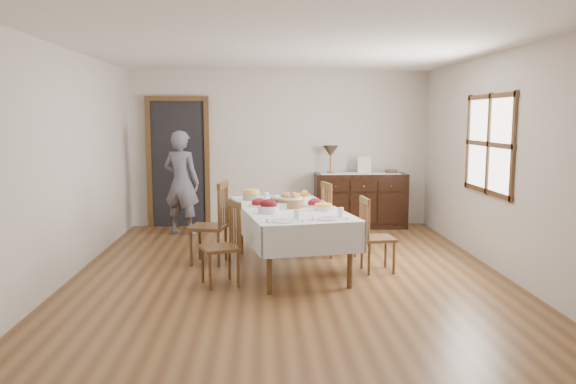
{
  "coord_description": "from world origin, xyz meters",
  "views": [
    {
      "loc": [
        -0.31,
        -6.47,
        1.82
      ],
      "look_at": [
        0.0,
        0.1,
        0.95
      ],
      "focal_mm": 35.0,
      "sensor_mm": 36.0,
      "label": 1
    }
  ],
  "objects_px": {
    "chair_right_far": "(336,219)",
    "person": "(181,179)",
    "dining_table": "(289,215)",
    "chair_left_near": "(224,243)",
    "table_lamp": "(330,152)",
    "sideboard": "(360,200)",
    "chair_right_near": "(374,234)",
    "chair_left_far": "(213,222)"
  },
  "relations": [
    {
      "from": "dining_table",
      "to": "sideboard",
      "type": "relative_size",
      "value": 1.57
    },
    {
      "from": "chair_left_near",
      "to": "chair_right_far",
      "type": "height_order",
      "value": "chair_right_far"
    },
    {
      "from": "chair_left_near",
      "to": "sideboard",
      "type": "relative_size",
      "value": 0.61
    },
    {
      "from": "dining_table",
      "to": "chair_left_near",
      "type": "xyz_separation_m",
      "value": [
        -0.74,
        -0.62,
        -0.2
      ]
    },
    {
      "from": "person",
      "to": "chair_right_near",
      "type": "bearing_deg",
      "value": 159.71
    },
    {
      "from": "chair_right_far",
      "to": "person",
      "type": "xyz_separation_m",
      "value": [
        -2.23,
        1.49,
        0.37
      ]
    },
    {
      "from": "chair_left_far",
      "to": "person",
      "type": "distance_m",
      "value": 1.98
    },
    {
      "from": "chair_right_far",
      "to": "dining_table",
      "type": "bearing_deg",
      "value": 122.86
    },
    {
      "from": "chair_left_far",
      "to": "chair_right_near",
      "type": "height_order",
      "value": "chair_left_far"
    },
    {
      "from": "person",
      "to": "dining_table",
      "type": "bearing_deg",
      "value": 148.16
    },
    {
      "from": "chair_right_near",
      "to": "sideboard",
      "type": "relative_size",
      "value": 0.59
    },
    {
      "from": "chair_left_near",
      "to": "person",
      "type": "relative_size",
      "value": 0.53
    },
    {
      "from": "dining_table",
      "to": "chair_left_near",
      "type": "bearing_deg",
      "value": -151.03
    },
    {
      "from": "chair_right_far",
      "to": "person",
      "type": "bearing_deg",
      "value": 44.73
    },
    {
      "from": "sideboard",
      "to": "chair_left_far",
      "type": "bearing_deg",
      "value": -135.09
    },
    {
      "from": "chair_left_near",
      "to": "table_lamp",
      "type": "height_order",
      "value": "table_lamp"
    },
    {
      "from": "chair_left_near",
      "to": "person",
      "type": "height_order",
      "value": "person"
    },
    {
      "from": "chair_left_far",
      "to": "sideboard",
      "type": "relative_size",
      "value": 0.69
    },
    {
      "from": "sideboard",
      "to": "chair_left_near",
      "type": "bearing_deg",
      "value": -122.99
    },
    {
      "from": "dining_table",
      "to": "person",
      "type": "bearing_deg",
      "value": 115.57
    },
    {
      "from": "sideboard",
      "to": "chair_right_near",
      "type": "bearing_deg",
      "value": -96.58
    },
    {
      "from": "dining_table",
      "to": "sideboard",
      "type": "height_order",
      "value": "sideboard"
    },
    {
      "from": "dining_table",
      "to": "chair_right_near",
      "type": "relative_size",
      "value": 2.64
    },
    {
      "from": "chair_left_near",
      "to": "chair_right_near",
      "type": "xyz_separation_m",
      "value": [
        1.74,
        0.44,
        -0.02
      ]
    },
    {
      "from": "chair_right_near",
      "to": "table_lamp",
      "type": "height_order",
      "value": "table_lamp"
    },
    {
      "from": "sideboard",
      "to": "dining_table",
      "type": "bearing_deg",
      "value": -117.32
    },
    {
      "from": "chair_left_far",
      "to": "table_lamp",
      "type": "bearing_deg",
      "value": 153.71
    },
    {
      "from": "chair_left_far",
      "to": "sideboard",
      "type": "distance_m",
      "value": 3.19
    },
    {
      "from": "dining_table",
      "to": "sideboard",
      "type": "xyz_separation_m",
      "value": [
        1.31,
        2.54,
        -0.21
      ]
    },
    {
      "from": "chair_right_near",
      "to": "table_lamp",
      "type": "distance_m",
      "value": 2.87
    },
    {
      "from": "dining_table",
      "to": "person",
      "type": "distance_m",
      "value": 2.66
    },
    {
      "from": "chair_right_near",
      "to": "table_lamp",
      "type": "xyz_separation_m",
      "value": [
        -0.19,
        2.74,
        0.81
      ]
    },
    {
      "from": "chair_left_near",
      "to": "chair_right_near",
      "type": "relative_size",
      "value": 1.03
    },
    {
      "from": "person",
      "to": "table_lamp",
      "type": "distance_m",
      "value": 2.46
    },
    {
      "from": "chair_right_near",
      "to": "table_lamp",
      "type": "bearing_deg",
      "value": -2.0
    },
    {
      "from": "chair_left_far",
      "to": "person",
      "type": "relative_size",
      "value": 0.6
    },
    {
      "from": "chair_right_far",
      "to": "chair_left_far",
      "type": "bearing_deg",
      "value": 90.68
    },
    {
      "from": "chair_right_near",
      "to": "sideboard",
      "type": "bearing_deg",
      "value": -12.59
    },
    {
      "from": "dining_table",
      "to": "table_lamp",
      "type": "distance_m",
      "value": 2.75
    },
    {
      "from": "sideboard",
      "to": "table_lamp",
      "type": "relative_size",
      "value": 3.28
    },
    {
      "from": "chair_right_far",
      "to": "sideboard",
      "type": "relative_size",
      "value": 0.65
    },
    {
      "from": "chair_left_near",
      "to": "sideboard",
      "type": "xyz_separation_m",
      "value": [
        2.06,
        3.17,
        -0.01
      ]
    }
  ]
}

